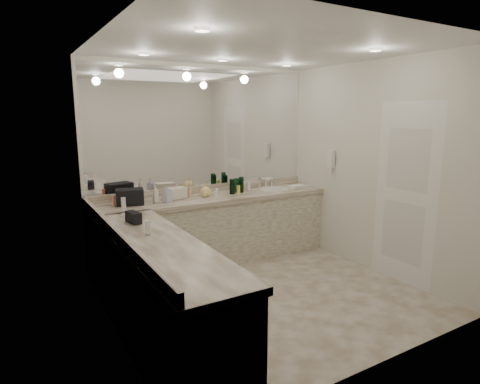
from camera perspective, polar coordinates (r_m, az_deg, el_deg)
floor at (r=4.58m, az=3.57°, el=-14.32°), size 3.20×3.20×0.00m
ceiling at (r=4.19m, az=4.02°, el=19.81°), size 3.20×3.20×0.00m
wall_back at (r=5.48m, az=-5.10°, el=4.08°), size 3.20×0.02×2.60m
wall_left at (r=3.56m, az=-18.04°, el=-0.18°), size 0.02×3.00×2.60m
wall_right at (r=5.25m, az=18.38°, el=3.26°), size 0.02×3.00×2.60m
vanity_back_base at (r=5.40m, az=-3.56°, el=-5.56°), size 3.20×0.60×0.84m
vanity_back_top at (r=5.28m, az=-3.57°, el=-0.90°), size 3.20×0.64×0.06m
vanity_left_base at (r=3.63m, az=-11.34°, el=-14.30°), size 0.60×2.40×0.84m
vanity_left_top at (r=3.46m, az=-11.46°, el=-7.51°), size 0.64×2.42×0.06m
backsplash_back at (r=5.52m, az=-4.95°, el=0.45°), size 3.20×0.04×0.10m
backsplash_left at (r=3.64m, az=-17.41°, el=-5.56°), size 0.04×3.00×0.10m
mirror_back at (r=5.44m, az=-5.13°, el=9.05°), size 3.12×0.01×1.55m
mirror_left at (r=3.50m, az=-18.32°, el=7.48°), size 0.01×2.92×1.55m
sink at (r=5.77m, az=4.82°, el=0.36°), size 0.44×0.44×0.03m
faucet at (r=5.92m, az=3.66°, el=1.39°), size 0.24×0.16×0.14m
wall_phone at (r=5.70m, az=12.82°, el=4.62°), size 0.06×0.10×0.24m
door at (r=4.97m, az=22.43°, el=-0.34°), size 0.02×0.82×2.10m
black_toiletry_bag at (r=4.91m, az=-15.40°, el=-0.74°), size 0.35×0.27×0.18m
black_bag_spill at (r=4.09m, az=-14.92°, el=-3.58°), size 0.12×0.21×0.11m
cream_cosmetic_case at (r=5.14m, az=-9.07°, el=-0.22°), size 0.26×0.18×0.14m
hand_towel at (r=5.90m, az=8.06°, el=0.77°), size 0.24×0.16×0.04m
lotion_left at (r=3.67m, az=-12.99°, el=-5.04°), size 0.05×0.05×0.12m
soap_bottle_a at (r=4.95m, az=-11.89°, el=-0.30°), size 0.11×0.11×0.21m
soap_bottle_b at (r=4.97m, az=-10.28°, el=-0.26°), size 0.12×0.12×0.20m
soap_bottle_c at (r=5.22m, az=-4.93°, el=0.33°), size 0.19×0.19×0.19m
green_bottle_0 at (r=5.49m, az=0.18°, el=1.05°), size 0.07×0.07×0.22m
green_bottle_1 at (r=5.40m, az=-1.13°, el=0.73°), size 0.07×0.07×0.19m
green_bottle_2 at (r=5.56m, az=-0.49°, el=1.02°), size 0.07×0.07×0.19m
green_bottle_3 at (r=5.39m, az=-1.13°, el=0.80°), size 0.07×0.07×0.20m
green_bottle_4 at (r=5.51m, az=-0.08°, el=0.93°), size 0.06×0.06×0.18m
amenity_bottle_0 at (r=4.87m, az=-17.59°, el=-1.26°), size 0.04×0.04×0.13m
amenity_bottle_1 at (r=5.44m, az=-0.23°, el=0.38°), size 0.05×0.05×0.11m
amenity_bottle_2 at (r=5.26m, az=-3.30°, el=-0.02°), size 0.04×0.04×0.11m
amenity_bottle_3 at (r=5.16m, az=-9.83°, el=-0.41°), size 0.04×0.04×0.10m
amenity_bottle_4 at (r=5.21m, az=-8.10°, el=-0.13°), size 0.07×0.07×0.12m
amenity_bottle_5 at (r=4.81m, az=-16.26°, el=-1.41°), size 0.05×0.05×0.12m
amenity_bottle_6 at (r=5.25m, az=-3.47°, el=-0.25°), size 0.06×0.06×0.07m
amenity_bottle_7 at (r=5.27m, az=-7.15°, el=0.03°), size 0.04×0.04×0.12m
amenity_bottle_8 at (r=5.65m, az=1.16°, el=0.84°), size 0.06×0.06×0.12m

